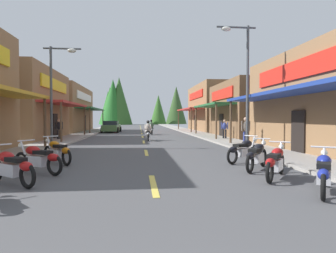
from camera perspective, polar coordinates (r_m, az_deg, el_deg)
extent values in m
cube|color=#4C4C4F|center=(31.63, -5.28, -1.53)|extent=(9.73, 92.82, 0.10)
cube|color=#9E9991|center=(32.12, -16.12, -1.35)|extent=(2.35, 92.82, 0.12)
cube|color=#9E9991|center=(32.26, 5.51, -1.27)|extent=(2.35, 92.82, 0.12)
cube|color=#E0C64C|center=(7.48, -2.93, -11.67)|extent=(0.16, 2.40, 0.01)
cube|color=#E0C64C|center=(14.23, -4.41, -5.28)|extent=(0.16, 2.40, 0.01)
cube|color=#E0C64C|center=(20.62, -4.90, -3.11)|extent=(0.16, 2.40, 0.01)
cube|color=#E0C64C|center=(26.26, -5.14, -2.07)|extent=(0.16, 2.40, 0.01)
cube|color=#E0C64C|center=(31.91, -5.29, -1.40)|extent=(0.16, 2.40, 0.01)
cube|color=#E0C64C|center=(38.07, -5.40, -0.90)|extent=(0.16, 2.40, 0.01)
cube|color=#E0C64C|center=(44.66, -5.49, -0.52)|extent=(0.16, 2.40, 0.01)
cube|color=#E0C64C|center=(50.80, -5.55, -0.25)|extent=(0.16, 2.40, 0.01)
cube|color=#E0C64C|center=(56.74, -5.59, -0.04)|extent=(0.16, 2.40, 0.01)
cube|color=#E0C64C|center=(63.26, -5.64, 0.14)|extent=(0.16, 2.40, 0.01)
cube|color=#E0C64C|center=(68.66, -5.66, 0.26)|extent=(0.16, 2.40, 0.01)
cylinder|color=brown|center=(17.33, -23.55, 0.49)|extent=(0.14, 0.14, 2.82)
cube|color=olive|center=(26.26, -29.49, 3.93)|extent=(7.23, 9.75, 5.71)
cube|color=#B72D28|center=(24.82, -19.86, 4.30)|extent=(1.80, 8.78, 0.16)
cylinder|color=brown|center=(20.56, -20.72, 0.69)|extent=(0.14, 0.14, 2.82)
cylinder|color=brown|center=(28.74, -16.47, 0.99)|extent=(0.14, 0.14, 2.82)
cube|color=yellow|center=(25.15, -21.77, 7.79)|extent=(0.10, 6.83, 0.90)
cube|color=black|center=(25.02, -21.73, 0.02)|extent=(0.08, 1.10, 2.10)
cube|color=olive|center=(38.63, -22.79, 3.21)|extent=(8.63, 13.09, 5.68)
cube|color=#236033|center=(37.47, -15.12, 3.43)|extent=(1.80, 11.78, 0.16)
cylinder|color=brown|center=(31.72, -15.48, 1.06)|extent=(0.14, 0.14, 2.82)
cylinder|color=brown|center=(42.99, -12.98, 1.23)|extent=(0.14, 0.14, 2.82)
cube|color=white|center=(37.69, -16.40, 5.74)|extent=(0.10, 9.17, 0.90)
cube|color=black|center=(37.60, -16.39, 0.60)|extent=(0.08, 1.10, 2.10)
cube|color=navy|center=(14.42, 21.87, 6.22)|extent=(1.80, 10.85, 0.16)
cylinder|color=brown|center=(18.92, 12.51, 0.68)|extent=(0.14, 0.14, 2.82)
cube|color=red|center=(14.96, 24.82, 10.46)|extent=(0.10, 8.44, 0.90)
cube|color=black|center=(14.81, 24.74, -1.10)|extent=(0.08, 1.10, 2.10)
cube|color=brown|center=(27.44, 17.04, 3.23)|extent=(6.24, 9.04, 5.00)
cube|color=#236033|center=(26.15, 8.89, 4.24)|extent=(1.80, 8.14, 0.16)
cylinder|color=brown|center=(22.21, 9.69, 0.85)|extent=(0.14, 0.14, 2.82)
cylinder|color=brown|center=(29.73, 5.66, 1.07)|extent=(0.14, 0.14, 2.82)
cube|color=red|center=(26.44, 10.67, 6.38)|extent=(0.10, 6.33, 0.90)
cube|color=black|center=(26.37, 10.68, 0.19)|extent=(0.08, 1.10, 2.10)
cube|color=olive|center=(38.90, 12.05, 3.61)|extent=(8.85, 11.87, 6.10)
cube|color=#B72D28|center=(37.59, 4.29, 3.48)|extent=(1.80, 10.68, 0.16)
cylinder|color=brown|center=(32.39, 4.69, 1.13)|extent=(0.14, 0.14, 2.82)
cylinder|color=brown|center=(42.54, 2.12, 1.27)|extent=(0.14, 0.14, 2.82)
cube|color=red|center=(37.85, 5.56, 6.29)|extent=(0.10, 8.31, 0.90)
cube|color=black|center=(37.74, 5.57, 0.66)|extent=(0.08, 1.10, 2.10)
cylinder|color=#474C51|center=(17.30, -22.46, 5.35)|extent=(0.14, 0.14, 5.75)
cylinder|color=#474C51|center=(17.53, -20.53, 14.50)|extent=(2.06, 0.10, 0.10)
ellipsoid|color=silver|center=(17.39, -18.79, 14.28)|extent=(0.50, 0.30, 0.24)
cylinder|color=#474C51|center=(15.39, 15.72, 7.31)|extent=(0.14, 0.14, 6.51)
cylinder|color=#474C51|center=(15.80, 13.56, 18.86)|extent=(2.06, 0.10, 0.10)
ellipsoid|color=silver|center=(15.61, 11.64, 18.70)|extent=(0.50, 0.30, 0.24)
torus|color=black|center=(8.33, 28.89, -8.29)|extent=(0.45, 0.58, 0.64)
torus|color=black|center=(6.86, 28.81, -10.42)|extent=(0.45, 0.58, 0.64)
cube|color=silver|center=(7.58, 28.86, -8.66)|extent=(0.63, 0.73, 0.32)
ellipsoid|color=navy|center=(7.73, 28.91, -6.06)|extent=(0.58, 0.64, 0.28)
cube|color=black|center=(7.29, 28.88, -6.84)|extent=(0.57, 0.65, 0.12)
ellipsoid|color=navy|center=(6.87, 28.84, -8.46)|extent=(0.45, 0.50, 0.24)
cylinder|color=silver|center=(8.16, 28.92, -6.16)|extent=(0.26, 0.34, 0.71)
cylinder|color=silver|center=(7.99, 28.95, -3.65)|extent=(0.51, 0.38, 0.04)
sphere|color=white|center=(8.29, 28.95, -4.64)|extent=(0.16, 0.16, 0.16)
torus|color=black|center=(9.48, 21.80, -7.01)|extent=(0.48, 0.56, 0.64)
torus|color=black|center=(8.03, 19.82, -8.55)|extent=(0.48, 0.56, 0.64)
cube|color=silver|center=(8.74, 20.90, -7.20)|extent=(0.65, 0.72, 0.32)
ellipsoid|color=#A51414|center=(8.89, 21.18, -4.97)|extent=(0.60, 0.64, 0.28)
cube|color=black|center=(8.46, 20.59, -5.57)|extent=(0.59, 0.64, 0.12)
ellipsoid|color=#A51414|center=(8.04, 19.92, -6.88)|extent=(0.46, 0.49, 0.24)
cylinder|color=silver|center=(9.31, 21.68, -5.11)|extent=(0.28, 0.33, 0.71)
cylinder|color=silver|center=(9.16, 21.56, -2.90)|extent=(0.50, 0.40, 0.04)
sphere|color=white|center=(9.45, 21.87, -3.80)|extent=(0.16, 0.16, 0.16)
torus|color=black|center=(10.72, 18.64, -5.97)|extent=(0.49, 0.56, 0.64)
torus|color=black|center=(9.29, 16.19, -7.13)|extent=(0.49, 0.56, 0.64)
cube|color=silver|center=(9.99, 17.51, -6.06)|extent=(0.66, 0.72, 0.32)
ellipsoid|color=black|center=(10.14, 17.84, -4.12)|extent=(0.60, 0.63, 0.28)
cube|color=black|center=(9.72, 17.10, -4.61)|extent=(0.60, 0.64, 0.12)
ellipsoid|color=black|center=(9.31, 16.29, -5.68)|extent=(0.47, 0.49, 0.24)
cylinder|color=silver|center=(10.55, 18.47, -4.29)|extent=(0.28, 0.32, 0.71)
cylinder|color=silver|center=(10.41, 18.31, -2.32)|extent=(0.49, 0.42, 0.04)
sphere|color=white|center=(10.69, 18.71, -3.14)|extent=(0.16, 0.16, 0.16)
torus|color=black|center=(12.15, 16.99, -5.06)|extent=(0.58, 0.45, 0.64)
torus|color=black|center=(10.91, 12.85, -5.79)|extent=(0.58, 0.45, 0.64)
cube|color=silver|center=(11.51, 15.04, -5.01)|extent=(0.73, 0.63, 0.32)
ellipsoid|color=black|center=(11.65, 15.59, -3.36)|extent=(0.64, 0.59, 0.28)
cube|color=black|center=(11.28, 14.34, -3.72)|extent=(0.65, 0.58, 0.12)
ellipsoid|color=black|center=(10.92, 13.01, -4.57)|extent=(0.50, 0.45, 0.24)
cylinder|color=silver|center=(12.01, 16.68, -3.55)|extent=(0.34, 0.26, 0.71)
cylinder|color=silver|center=(11.88, 16.39, -1.82)|extent=(0.38, 0.51, 0.04)
sphere|color=white|center=(12.13, 17.09, -2.56)|extent=(0.16, 0.16, 0.16)
torus|color=black|center=(7.84, -26.47, -8.88)|extent=(0.56, 0.48, 0.64)
cube|color=silver|center=(8.47, -29.13, -7.59)|extent=(0.72, 0.65, 0.32)
ellipsoid|color=#A51414|center=(8.60, -29.80, -5.31)|extent=(0.64, 0.60, 0.28)
cube|color=black|center=(8.21, -28.32, -5.89)|extent=(0.64, 0.59, 0.12)
ellipsoid|color=#A51414|center=(7.84, -26.68, -7.17)|extent=(0.49, 0.46, 0.24)
cylinder|color=silver|center=(8.83, -30.74, -3.18)|extent=(0.40, 0.50, 0.04)
torus|color=black|center=(10.39, -27.41, -6.32)|extent=(0.59, 0.43, 0.64)
torus|color=black|center=(9.23, -21.89, -7.24)|extent=(0.59, 0.43, 0.64)
cube|color=silver|center=(9.78, -24.82, -6.30)|extent=(0.74, 0.61, 0.32)
ellipsoid|color=#A51414|center=(9.90, -25.57, -4.35)|extent=(0.64, 0.57, 0.28)
cube|color=black|center=(9.56, -23.90, -4.78)|extent=(0.66, 0.56, 0.12)
ellipsoid|color=#A51414|center=(9.23, -22.11, -5.80)|extent=(0.50, 0.44, 0.24)
cylinder|color=silver|center=(10.24, -27.01, -4.57)|extent=(0.35, 0.25, 0.71)
cylinder|color=silver|center=(10.11, -26.63, -2.53)|extent=(0.36, 0.53, 0.04)
sphere|color=white|center=(10.35, -27.55, -3.40)|extent=(0.16, 0.16, 0.16)
torus|color=black|center=(12.29, -23.01, -5.05)|extent=(0.50, 0.55, 0.64)
torus|color=black|center=(10.95, -19.77, -5.83)|extent=(0.50, 0.55, 0.64)
cube|color=silver|center=(11.60, -21.49, -5.02)|extent=(0.67, 0.71, 0.32)
ellipsoid|color=#BF660C|center=(11.75, -21.93, -3.38)|extent=(0.61, 0.63, 0.28)
cube|color=black|center=(11.35, -20.95, -3.74)|extent=(0.61, 0.64, 0.12)
ellipsoid|color=#BF660C|center=(10.96, -19.90, -4.60)|extent=(0.47, 0.49, 0.24)
cylinder|color=silver|center=(12.14, -22.78, -3.56)|extent=(0.29, 0.32, 0.71)
cylinder|color=silver|center=(12.00, -22.56, -1.84)|extent=(0.48, 0.43, 0.04)
sphere|color=white|center=(12.26, -23.10, -2.57)|extent=(0.16, 0.16, 0.16)
torus|color=black|center=(22.56, -4.06, -1.89)|extent=(0.11, 0.64, 0.64)
torus|color=black|center=(21.06, -4.01, -2.15)|extent=(0.11, 0.64, 0.64)
cube|color=silver|center=(21.80, -4.04, -1.81)|extent=(0.29, 0.71, 0.32)
ellipsoid|color=#99999E|center=(21.99, -4.05, -0.94)|extent=(0.33, 0.57, 0.28)
cube|color=black|center=(21.54, -4.03, -1.10)|extent=(0.29, 0.61, 0.12)
ellipsoid|color=#99999E|center=(21.10, -4.02, -1.52)|extent=(0.25, 0.45, 0.24)
cylinder|color=silver|center=(22.41, -4.06, -1.07)|extent=(0.07, 0.37, 0.71)
cylinder|color=silver|center=(22.27, -4.06, -0.14)|extent=(0.60, 0.05, 0.04)
sphere|color=white|center=(22.56, -4.07, -0.54)|extent=(0.16, 0.16, 0.16)
ellipsoid|color=#B2A599|center=(21.62, -4.04, -0.11)|extent=(0.39, 0.39, 0.64)
sphere|color=black|center=(21.67, -4.04, 0.95)|extent=(0.24, 0.24, 0.24)
cylinder|color=#B2A599|center=(21.81, -4.46, -1.02)|extent=(0.15, 0.43, 0.24)
cylinder|color=#B2A599|center=(21.92, -4.59, -0.09)|extent=(0.11, 0.51, 0.40)
cylinder|color=#B2A599|center=(21.81, -3.62, -1.02)|extent=(0.15, 0.43, 0.24)
cylinder|color=#B2A599|center=(21.93, -3.51, -0.09)|extent=(0.11, 0.51, 0.40)
torus|color=black|center=(30.32, -3.54, -0.97)|extent=(0.13, 0.64, 0.64)
torus|color=black|center=(28.83, -3.27, -1.11)|extent=(0.13, 0.64, 0.64)
cube|color=silver|center=(29.57, -3.41, -0.88)|extent=(0.31, 0.71, 0.32)
ellipsoid|color=#99999E|center=(29.76, -3.45, -0.25)|extent=(0.35, 0.57, 0.28)
cube|color=black|center=(29.31, -3.37, -0.36)|extent=(0.31, 0.61, 0.12)
ellipsoid|color=#99999E|center=(28.87, -3.28, -0.65)|extent=(0.26, 0.45, 0.24)
cylinder|color=silver|center=(30.18, -3.52, -0.35)|extent=(0.08, 0.37, 0.71)
cylinder|color=silver|center=(30.05, -3.50, 0.34)|extent=(0.60, 0.07, 0.04)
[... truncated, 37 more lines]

